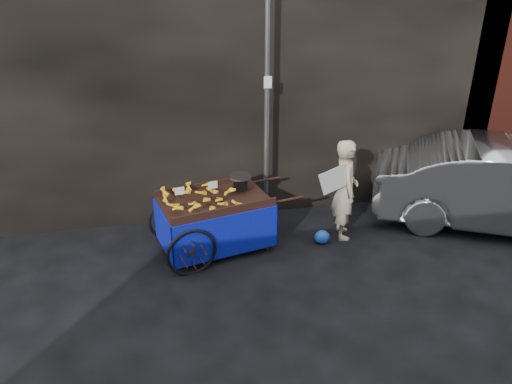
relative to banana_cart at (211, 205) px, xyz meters
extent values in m
plane|color=black|center=(0.71, -0.59, -0.74)|extent=(80.00, 80.00, 0.00)
cube|color=black|center=(-0.29, 2.01, 1.76)|extent=(11.00, 2.00, 5.00)
cylinder|color=slate|center=(1.01, 0.71, 1.26)|extent=(0.08, 0.08, 4.00)
cube|color=white|center=(1.01, 0.66, 1.66)|extent=(0.12, 0.02, 0.18)
cube|color=black|center=(0.05, 0.01, 0.05)|extent=(1.77, 1.32, 0.06)
cube|color=black|center=(-0.05, 0.47, 0.12)|extent=(1.56, 0.39, 0.10)
cube|color=black|center=(0.15, -0.45, 0.12)|extent=(1.56, 0.39, 0.10)
cube|color=black|center=(0.82, -0.23, -0.35)|extent=(0.06, 0.06, 0.80)
cube|color=black|center=(0.64, 0.55, -0.35)|extent=(0.06, 0.06, 0.80)
cylinder|color=black|center=(1.16, -0.15, 0.05)|extent=(0.49, 0.15, 0.04)
cylinder|color=black|center=(0.98, 0.63, 0.05)|extent=(0.49, 0.15, 0.04)
torus|color=black|center=(-0.37, -0.63, -0.40)|extent=(0.74, 0.21, 0.75)
torus|color=black|center=(-0.60, 0.42, -0.40)|extent=(0.74, 0.21, 0.75)
cylinder|color=black|center=(-0.48, -0.11, -0.40)|extent=(0.29, 1.10, 0.05)
cube|color=#060E7D|center=(0.16, -0.49, -0.29)|extent=(1.60, 0.38, 0.68)
cube|color=#060E7D|center=(-0.06, 0.51, -0.29)|extent=(1.60, 0.38, 0.68)
cube|color=#060E7D|center=(-0.74, -0.17, -0.29)|extent=(0.25, 1.02, 0.68)
cube|color=#060E7D|center=(0.84, 0.19, -0.29)|extent=(0.25, 1.02, 0.68)
cube|color=black|center=(0.48, 0.16, 0.22)|extent=(0.21, 0.18, 0.16)
cylinder|color=silver|center=(0.48, 0.16, 0.36)|extent=(0.40, 0.40, 0.03)
cube|color=white|center=(-0.46, -0.22, 0.38)|extent=(0.14, 0.04, 0.11)
cube|color=white|center=(0.03, -0.11, 0.38)|extent=(0.14, 0.04, 0.11)
imported|color=tan|center=(2.11, -0.02, 0.07)|extent=(0.49, 0.66, 1.64)
cube|color=silver|center=(1.87, -0.20, 0.36)|extent=(0.59, 0.07, 0.50)
ellipsoid|color=blue|center=(1.71, -0.21, -0.63)|extent=(0.25, 0.20, 0.22)
imported|color=#A7A9AE|center=(4.86, -0.25, -0.04)|extent=(4.53, 3.21, 1.42)
camera|label=1|loc=(-0.66, -6.67, 3.42)|focal=35.00mm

